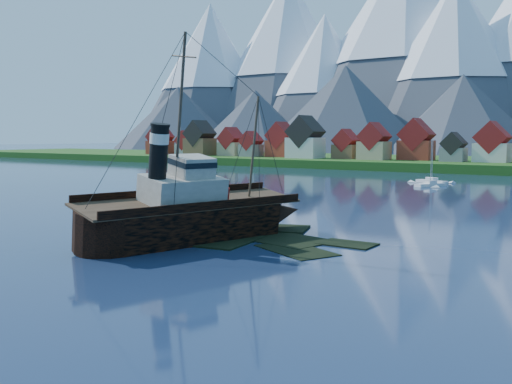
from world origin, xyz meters
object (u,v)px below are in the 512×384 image
Objects in this scene: tugboat_wreck at (199,213)px; sailboat_b at (151,182)px; sailboat_c at (432,182)px; sailboat_f at (430,185)px.

tugboat_wreck is 3.03× the size of sailboat_b.
sailboat_c is 10.07m from sailboat_f.
sailboat_b is 0.88× the size of sailboat_c.
sailboat_b is (-61.68, 54.02, -2.79)m from tugboat_wreck.
tugboat_wreck is 84.08m from sailboat_f.
sailboat_b is at bearing 154.57° from tugboat_wreck.
sailboat_c reaches higher than sailboat_b.
sailboat_f is at bearing 38.91° from sailboat_b.
sailboat_f is (62.16, 30.01, 0.02)m from sailboat_b.
sailboat_f reaches higher than sailboat_b.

